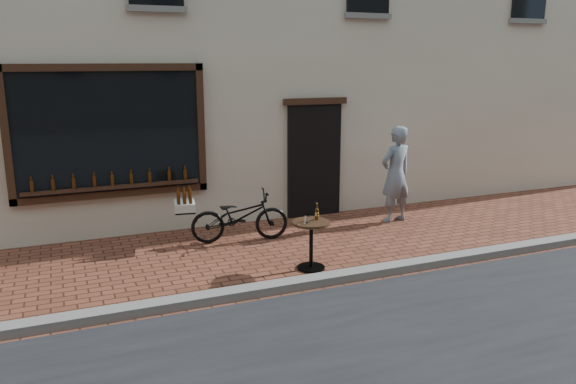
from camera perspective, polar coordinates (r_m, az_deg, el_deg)
name	(u,v)px	position (r m, az deg, el deg)	size (l,w,h in m)	color
ground	(293,295)	(7.54, 0.53, -10.41)	(90.00, 90.00, 0.00)	#5C2D1D
kerb	(287,285)	(7.69, -0.06, -9.45)	(90.00, 0.25, 0.12)	slate
cargo_bicycle	(238,216)	(9.57, -5.12, -2.44)	(1.97, 0.84, 0.93)	black
bistro_table	(311,235)	(8.27, 2.39, -4.39)	(0.57, 0.57, 0.97)	black
pedestrian	(396,174)	(10.80, 10.88, 1.77)	(0.67, 0.44, 1.83)	slate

